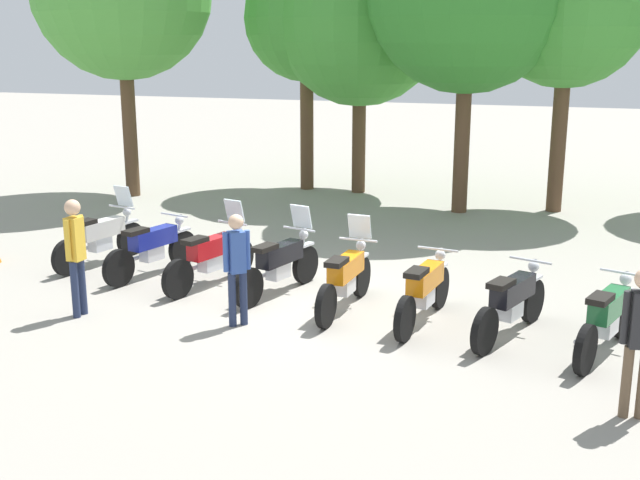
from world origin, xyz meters
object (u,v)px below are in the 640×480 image
object	(u,v)px
tree_1	(306,20)
motorcycle_2	(212,256)
motorcycle_0	(101,237)
tree_2	(360,20)
person_0	(237,262)
motorcycle_6	(511,302)
motorcycle_7	(607,317)
person_2	(76,248)
tree_4	(568,7)
person_1	(640,332)
motorcycle_1	(153,247)
motorcycle_3	(280,263)
motorcycle_4	(346,277)
motorcycle_5	(424,290)

from	to	relation	value
tree_1	motorcycle_2	bearing A→B (deg)	-80.10
motorcycle_0	tree_2	world-z (taller)	tree_2
person_0	motorcycle_6	bearing A→B (deg)	58.68
motorcycle_6	motorcycle_7	bearing A→B (deg)	-82.19
person_0	person_2	world-z (taller)	person_2
person_2	tree_4	distance (m)	12.35
motorcycle_2	person_1	bearing A→B (deg)	-98.98
motorcycle_0	person_0	bearing A→B (deg)	-108.18
motorcycle_0	motorcycle_1	bearing A→B (deg)	-91.95
motorcycle_3	motorcycle_1	bearing A→B (deg)	97.90
motorcycle_4	person_2	distance (m)	4.00
tree_4	person_0	bearing A→B (deg)	-111.77
motorcycle_3	person_0	world-z (taller)	person_0
motorcycle_1	tree_4	world-z (taller)	tree_4
motorcycle_4	tree_1	distance (m)	10.88
person_1	tree_4	bearing A→B (deg)	177.49
person_1	tree_2	distance (m)	13.79
motorcycle_2	person_0	size ratio (longest dim) A/B	1.32
motorcycle_0	person_1	world-z (taller)	person_1
motorcycle_1	motorcycle_4	bearing A→B (deg)	-86.36
tree_4	person_1	bearing A→B (deg)	-82.56
motorcycle_7	tree_2	size ratio (longest dim) A/B	0.32
person_1	motorcycle_5	bearing A→B (deg)	-138.29
tree_2	tree_4	bearing A→B (deg)	-9.02
motorcycle_1	motorcycle_5	world-z (taller)	same
motorcycle_0	person_1	xyz separation A→B (m)	(8.93, -3.29, 0.47)
motorcycle_3	motorcycle_5	distance (m)	2.53
person_2	tree_1	world-z (taller)	tree_1
motorcycle_7	tree_1	xyz separation A→B (m)	(-7.72, 9.85, 4.00)
motorcycle_0	tree_1	distance (m)	9.30
motorcycle_7	motorcycle_0	bearing A→B (deg)	97.60
motorcycle_0	motorcycle_4	distance (m)	5.03
tree_4	motorcycle_5	bearing A→B (deg)	-98.84
motorcycle_2	tree_4	bearing A→B (deg)	-17.75
motorcycle_1	person_2	distance (m)	2.26
person_1	motorcycle_3	bearing A→B (deg)	-127.62
motorcycle_7	person_2	world-z (taller)	person_2
motorcycle_3	person_1	xyz separation A→B (m)	(5.22, -2.74, 0.47)
motorcycle_1	motorcycle_4	world-z (taller)	motorcycle_4
motorcycle_4	person_2	xyz separation A→B (m)	(-3.65, -1.54, 0.52)
person_0	person_2	size ratio (longest dim) A/B	0.93
motorcycle_2	tree_2	distance (m)	9.69
motorcycle_1	motorcycle_7	bearing A→B (deg)	-85.59
motorcycle_3	tree_1	distance (m)	10.14
motorcycle_0	motorcycle_1	world-z (taller)	motorcycle_0
person_1	person_0	bearing A→B (deg)	-112.93
motorcycle_0	motorcycle_3	size ratio (longest dim) A/B	1.01
person_2	tree_2	world-z (taller)	tree_2
motorcycle_6	tree_1	size ratio (longest dim) A/B	0.34
motorcycle_4	motorcycle_5	size ratio (longest dim) A/B	1.00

